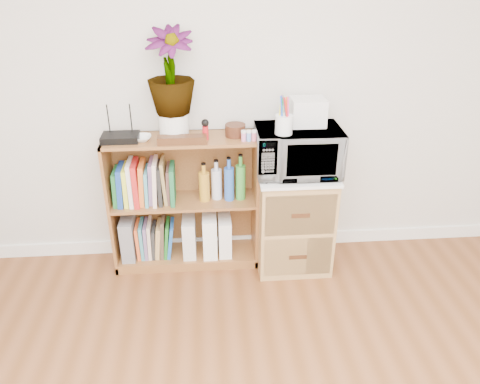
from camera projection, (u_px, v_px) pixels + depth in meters
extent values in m
cube|color=white|center=(234.00, 241.00, 3.56)|extent=(4.00, 0.02, 0.10)
cube|color=brown|center=(185.00, 203.00, 3.22)|extent=(1.00, 0.30, 0.95)
cube|color=#9E7542|center=(293.00, 219.00, 3.26)|extent=(0.50, 0.45, 0.70)
imported|color=white|center=(297.00, 151.00, 3.02)|extent=(0.55, 0.37, 0.30)
cylinder|color=white|center=(284.00, 125.00, 2.84)|extent=(0.11, 0.11, 0.12)
cube|color=silver|center=(308.00, 112.00, 2.98)|extent=(0.22, 0.18, 0.17)
cube|color=black|center=(120.00, 138.00, 2.95)|extent=(0.23, 0.16, 0.04)
imported|color=white|center=(141.00, 138.00, 2.95)|extent=(0.13, 0.13, 0.03)
cylinder|color=white|center=(174.00, 125.00, 2.98)|extent=(0.19, 0.19, 0.16)
imported|color=#387E32|center=(170.00, 71.00, 2.83)|extent=(0.29, 0.29, 0.52)
cube|color=#381B0F|center=(182.00, 140.00, 2.90)|extent=(0.31, 0.08, 0.05)
cylinder|color=#B1151C|center=(205.00, 133.00, 2.96)|extent=(0.04, 0.04, 0.09)
cylinder|color=#381A0F|center=(235.00, 130.00, 3.02)|extent=(0.13, 0.13, 0.08)
cube|color=pink|center=(249.00, 137.00, 2.94)|extent=(0.10, 0.04, 0.05)
cube|color=slate|center=(129.00, 236.00, 3.31)|extent=(0.09, 0.24, 0.30)
cube|color=silver|center=(189.00, 236.00, 3.33)|extent=(0.09, 0.23, 0.28)
cube|color=white|center=(210.00, 233.00, 3.34)|extent=(0.10, 0.25, 0.31)
cube|color=white|center=(225.00, 234.00, 3.35)|extent=(0.09, 0.22, 0.28)
cube|color=#1D6F2F|center=(116.00, 186.00, 3.12)|extent=(0.04, 0.20, 0.24)
cube|color=#193D97|center=(121.00, 184.00, 3.12)|extent=(0.05, 0.20, 0.27)
cube|color=#DEED37|center=(127.00, 184.00, 3.12)|extent=(0.03, 0.20, 0.27)
cube|color=white|center=(131.00, 181.00, 3.12)|extent=(0.03, 0.20, 0.30)
cube|color=red|center=(137.00, 182.00, 3.12)|extent=(0.04, 0.20, 0.30)
cube|color=orange|center=(142.00, 183.00, 3.13)|extent=(0.05, 0.20, 0.28)
cube|color=teal|center=(147.00, 185.00, 3.14)|extent=(0.03, 0.20, 0.24)
cube|color=#8F679A|center=(151.00, 182.00, 3.13)|extent=(0.04, 0.20, 0.29)
cube|color=beige|center=(156.00, 180.00, 3.13)|extent=(0.04, 0.20, 0.31)
cube|color=black|center=(160.00, 183.00, 3.14)|extent=(0.03, 0.20, 0.27)
cube|color=#9A7E47|center=(164.00, 181.00, 3.13)|extent=(0.04, 0.20, 0.30)
cube|color=brown|center=(169.00, 184.00, 3.15)|extent=(0.03, 0.20, 0.24)
cube|color=#1A6237|center=(173.00, 183.00, 3.14)|extent=(0.03, 0.20, 0.26)
cylinder|color=#BF8823|center=(204.00, 182.00, 3.16)|extent=(0.07, 0.07, 0.26)
cylinder|color=silver|center=(217.00, 180.00, 3.16)|extent=(0.07, 0.07, 0.27)
cylinder|color=blue|center=(229.00, 178.00, 3.16)|extent=(0.07, 0.07, 0.30)
cylinder|color=green|center=(240.00, 177.00, 3.16)|extent=(0.07, 0.07, 0.32)
cylinder|color=yellow|center=(252.00, 178.00, 3.18)|extent=(0.07, 0.07, 0.29)
cube|color=#E05927|center=(139.00, 239.00, 3.32)|extent=(0.03, 0.19, 0.25)
cube|color=teal|center=(143.00, 239.00, 3.32)|extent=(0.03, 0.19, 0.26)
cube|color=slate|center=(147.00, 239.00, 3.33)|extent=(0.03, 0.19, 0.25)
cube|color=beige|center=(150.00, 238.00, 3.33)|extent=(0.03, 0.19, 0.26)
cube|color=#292929|center=(154.00, 240.00, 3.34)|extent=(0.03, 0.19, 0.23)
cube|color=tan|center=(159.00, 239.00, 3.34)|extent=(0.05, 0.19, 0.25)
cube|color=#4C3B2B|center=(163.00, 235.00, 3.33)|extent=(0.05, 0.19, 0.30)
cube|color=#1C6A21|center=(167.00, 238.00, 3.34)|extent=(0.05, 0.19, 0.25)
cube|color=#1D57AE|center=(171.00, 238.00, 3.34)|extent=(0.06, 0.19, 0.24)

